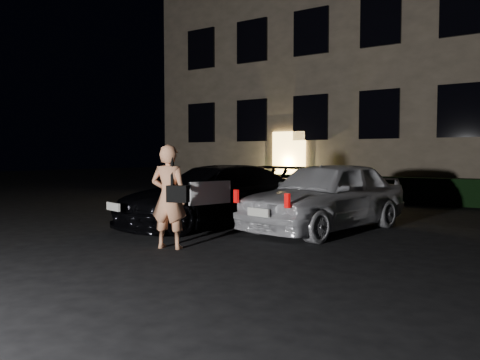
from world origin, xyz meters
The scene contains 6 objects.
ground centered at (0.00, 0.00, 0.00)m, with size 80.00×80.00×0.00m, color black.
building centered at (0.00, 14.99, 6.00)m, with size 20.00×8.11×12.00m.
hedge centered at (0.00, 10.50, 0.42)m, with size 15.00×0.70×0.85m, color black.
sedan centered at (-1.36, 3.05, 0.68)m, with size 3.10×5.00×1.35m.
hatch centered at (1.05, 3.79, 0.74)m, with size 2.56×4.58×1.47m.
man centered at (-0.40, 0.51, 0.88)m, with size 0.80×0.58×1.75m.
Camera 1 is at (4.87, -5.39, 1.57)m, focal length 35.00 mm.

